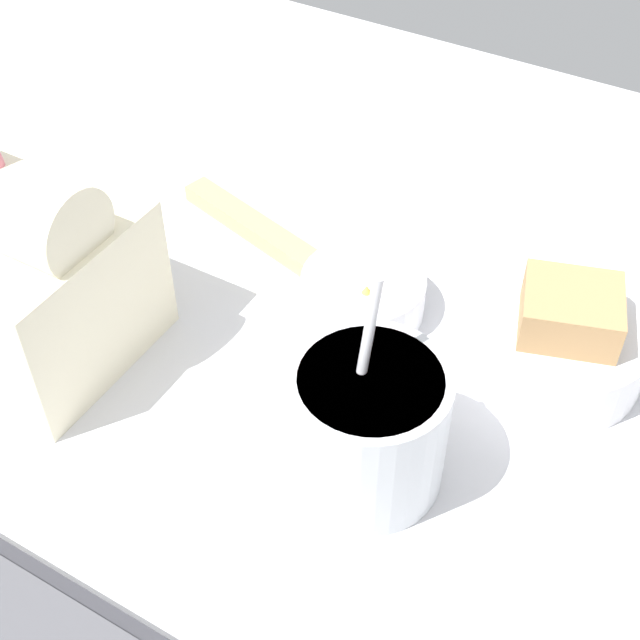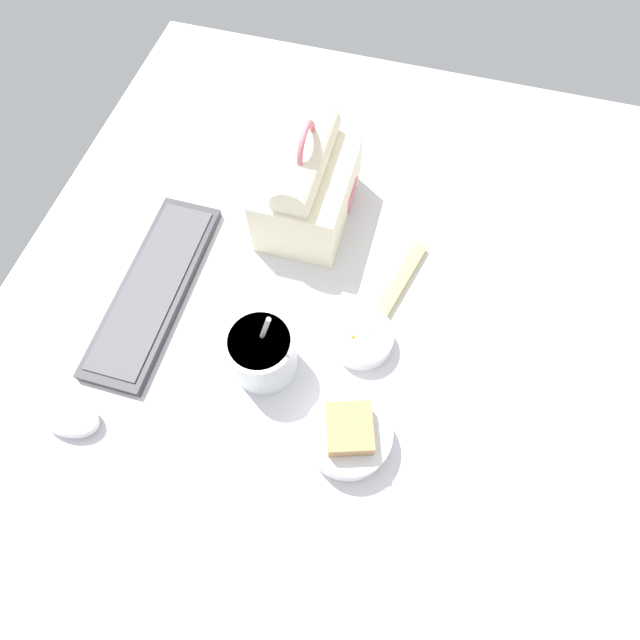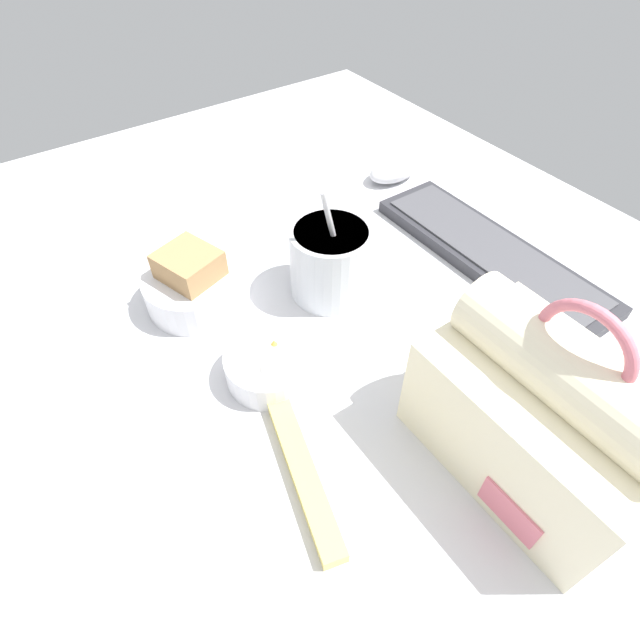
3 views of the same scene
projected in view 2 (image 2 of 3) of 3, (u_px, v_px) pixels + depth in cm
name	position (u px, v px, depth cm)	size (l,w,h in cm)	color
desk_surface	(310.00, 332.00, 85.18)	(140.00, 110.00, 2.00)	silver
keyboard	(154.00, 289.00, 86.59)	(37.14, 11.04, 2.10)	#2D2D33
lunch_bag	(308.00, 187.00, 88.10)	(21.60, 15.12, 21.09)	#EFE5C1
soup_cup	(262.00, 352.00, 76.94)	(10.62, 10.62, 16.46)	silver
bento_bowl_sandwich	(348.00, 434.00, 73.54)	(12.85, 12.85, 8.14)	silver
bento_bowl_snacks	(362.00, 337.00, 81.59)	(10.15, 10.15, 4.52)	silver
computer_mouse	(70.00, 419.00, 75.94)	(5.65, 9.59, 3.33)	silver
chopstick_case	(398.00, 284.00, 87.23)	(19.00, 7.17, 1.60)	#EFD666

